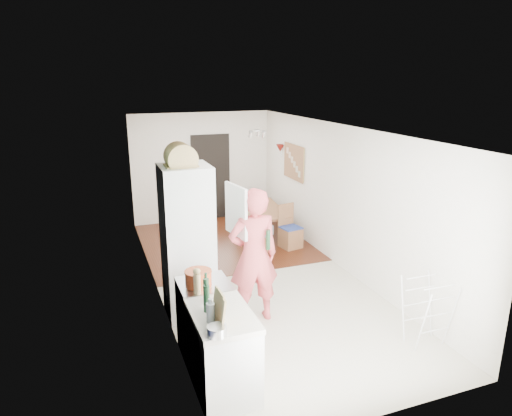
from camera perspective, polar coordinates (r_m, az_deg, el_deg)
room_shell at (r=7.35m, az=-0.19°, el=0.18°), size 3.20×7.00×2.50m
floor at (r=7.79m, az=-0.18°, el=-8.69°), size 3.20×7.00×0.01m
wood_floor_overlay at (r=9.41m, az=-4.09°, el=-4.19°), size 3.20×3.30×0.01m
sage_wall_panel at (r=4.92m, az=-9.57°, el=-0.90°), size 0.02×3.00×1.30m
tile_splashback at (r=4.68m, az=-7.77°, el=-11.00°), size 0.02×1.90×0.50m
doorway_recess at (r=10.70m, az=-5.64°, el=3.82°), size 0.90×0.04×2.00m
base_cabinet at (r=5.10m, az=-4.18°, el=-17.76°), size 0.60×0.90×0.86m
worktop at (r=4.86m, az=-4.29°, el=-13.26°), size 0.62×0.92×0.06m
range_cooker at (r=5.72m, az=-6.36°, el=-13.67°), size 0.60×0.60×0.88m
cooker_top at (r=5.50m, az=-6.51°, el=-9.51°), size 0.60×0.60×0.04m
fridge_housing at (r=6.36m, az=-8.55°, el=-4.26°), size 0.66×0.66×2.15m
fridge_door at (r=6.08m, az=-2.51°, el=-0.33°), size 0.14×0.56×0.70m
fridge_interior at (r=6.28m, az=-5.96°, el=0.13°), size 0.02×0.52×0.66m
pinboard at (r=9.59m, az=4.78°, el=5.76°), size 0.03×0.90×0.70m
pinboard_frame at (r=9.58m, az=4.70°, el=5.75°), size 0.00×0.94×0.74m
wall_sconce at (r=10.12m, az=3.03°, el=7.49°), size 0.18×0.18×0.16m
person at (r=6.12m, az=-0.30°, el=-4.52°), size 0.84×0.58×2.23m
dining_table at (r=9.80m, az=0.69°, el=-1.86°), size 0.92×1.46×0.49m
dining_chair at (r=8.95m, az=4.36°, el=-2.37°), size 0.43×0.43×0.87m
stool at (r=8.74m, az=0.29°, el=-4.52°), size 0.37×0.37×0.37m
grey_drape at (r=8.65m, az=0.34°, el=-2.81°), size 0.54×0.54×0.18m
drying_rack at (r=6.22m, az=20.56°, el=-12.09°), size 0.46×0.42×0.87m
bread_bin at (r=6.01m, az=-9.41°, el=6.20°), size 0.49×0.48×0.22m
red_casserole at (r=5.41m, az=-7.22°, el=-8.68°), size 0.34×0.34×0.19m
steel_pan at (r=4.46m, az=-4.89°, el=-15.03°), size 0.22×0.22×0.10m
held_bottle at (r=5.99m, az=1.53°, el=-3.97°), size 0.06×0.06×0.27m
bottle_a at (r=5.02m, az=-6.24°, el=-10.18°), size 0.07×0.07×0.27m
bottle_b at (r=4.82m, az=-6.20°, el=-11.18°), size 0.08×0.08×0.30m
bottle_c at (r=4.65m, az=-5.70°, el=-12.90°), size 0.09×0.09×0.21m
pepper_mill_front at (r=5.21m, az=-7.27°, el=-9.39°), size 0.07×0.07×0.24m
pepper_mill_back at (r=5.22m, az=-7.47°, el=-9.36°), size 0.08×0.08×0.23m
chopping_boards at (r=4.57m, az=-4.65°, el=-12.42°), size 0.11×0.26×0.35m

